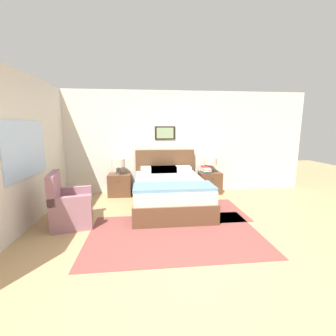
{
  "coord_description": "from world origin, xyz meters",
  "views": [
    {
      "loc": [
        -0.55,
        -2.73,
        1.68
      ],
      "look_at": [
        -0.08,
        1.69,
        0.88
      ],
      "focal_mm": 24.0,
      "sensor_mm": 36.0,
      "label": 1
    }
  ],
  "objects_px": {
    "bed": "(169,191)",
    "armchair": "(70,207)",
    "nightstand_by_door": "(210,182)",
    "table_lamp_by_door": "(211,162)",
    "nightstand_near_window": "(120,185)",
    "table_lamp_near_window": "(118,163)"
  },
  "relations": [
    {
      "from": "nightstand_by_door",
      "to": "table_lamp_by_door",
      "type": "bearing_deg",
      "value": -95.38
    },
    {
      "from": "bed",
      "to": "armchair",
      "type": "relative_size",
      "value": 2.33
    },
    {
      "from": "nightstand_by_door",
      "to": "nightstand_near_window",
      "type": "bearing_deg",
      "value": 180.0
    },
    {
      "from": "nightstand_near_window",
      "to": "table_lamp_by_door",
      "type": "xyz_separation_m",
      "value": [
        2.3,
        -0.03,
        0.55
      ]
    },
    {
      "from": "nightstand_near_window",
      "to": "armchair",
      "type": "bearing_deg",
      "value": -112.47
    },
    {
      "from": "bed",
      "to": "nightstand_by_door",
      "type": "distance_m",
      "value": 1.43
    },
    {
      "from": "nightstand_near_window",
      "to": "table_lamp_near_window",
      "type": "xyz_separation_m",
      "value": [
        -0.01,
        -0.03,
        0.55
      ]
    },
    {
      "from": "nightstand_by_door",
      "to": "table_lamp_near_window",
      "type": "xyz_separation_m",
      "value": [
        -2.32,
        -0.03,
        0.55
      ]
    },
    {
      "from": "armchair",
      "to": "table_lamp_near_window",
      "type": "relative_size",
      "value": 2.44
    },
    {
      "from": "table_lamp_by_door",
      "to": "nightstand_by_door",
      "type": "bearing_deg",
      "value": 84.62
    },
    {
      "from": "nightstand_by_door",
      "to": "table_lamp_near_window",
      "type": "relative_size",
      "value": 1.42
    },
    {
      "from": "armchair",
      "to": "nightstand_near_window",
      "type": "height_order",
      "value": "armchair"
    },
    {
      "from": "bed",
      "to": "armchair",
      "type": "distance_m",
      "value": 2.01
    },
    {
      "from": "nightstand_by_door",
      "to": "table_lamp_by_door",
      "type": "distance_m",
      "value": 0.55
    },
    {
      "from": "armchair",
      "to": "table_lamp_by_door",
      "type": "relative_size",
      "value": 2.44
    },
    {
      "from": "table_lamp_near_window",
      "to": "nightstand_by_door",
      "type": "bearing_deg",
      "value": 0.73
    },
    {
      "from": "table_lamp_by_door",
      "to": "table_lamp_near_window",
      "type": "bearing_deg",
      "value": 180.0
    },
    {
      "from": "armchair",
      "to": "bed",
      "type": "bearing_deg",
      "value": 101.97
    },
    {
      "from": "bed",
      "to": "nightstand_by_door",
      "type": "bearing_deg",
      "value": 36.17
    },
    {
      "from": "nightstand_near_window",
      "to": "table_lamp_by_door",
      "type": "bearing_deg",
      "value": -0.74
    },
    {
      "from": "armchair",
      "to": "table_lamp_near_window",
      "type": "height_order",
      "value": "armchair"
    },
    {
      "from": "armchair",
      "to": "table_lamp_by_door",
      "type": "xyz_separation_m",
      "value": [
        2.99,
        1.62,
        0.5
      ]
    }
  ]
}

